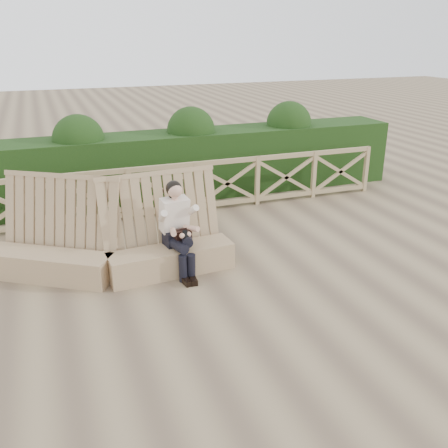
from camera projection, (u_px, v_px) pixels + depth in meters
name	position (u px, v px, depth m)	size (l,w,h in m)	color
ground	(220.00, 290.00, 7.52)	(60.00, 60.00, 0.00)	brown
bench	(111.00, 251.00, 7.93)	(3.84, 1.75, 1.56)	#997B57
woman	(178.00, 226.00, 7.88)	(0.48, 0.96, 1.49)	black
guardrail	(163.00, 190.00, 10.38)	(10.10, 0.09, 1.10)	#88724F
hedge	(150.00, 167.00, 11.36)	(12.00, 1.20, 1.50)	black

